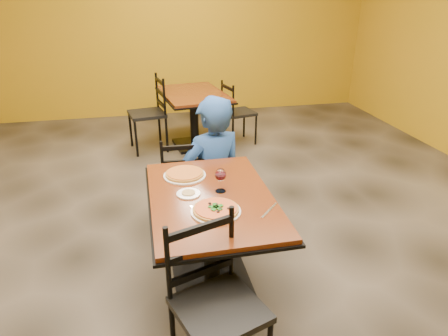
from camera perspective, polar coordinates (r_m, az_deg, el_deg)
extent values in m
cube|color=black|center=(3.44, -3.24, -11.12)|extent=(7.00, 8.00, 0.01)
cube|color=#B07F13|center=(6.79, -9.28, 20.04)|extent=(7.00, 0.01, 3.00)
cube|color=#672C10|center=(2.62, -1.87, -4.31)|extent=(0.80, 1.20, 0.03)
cube|color=black|center=(2.64, -1.86, -4.79)|extent=(0.83, 1.23, 0.02)
cylinder|color=black|center=(2.82, -1.77, -10.82)|extent=(0.12, 0.12, 0.66)
cube|color=black|center=(3.03, -1.68, -16.22)|extent=(0.55, 0.55, 0.04)
cube|color=#672C10|center=(5.31, -4.46, 10.70)|extent=(0.92, 1.25, 0.03)
cube|color=black|center=(5.31, -4.45, 10.44)|extent=(0.96, 1.28, 0.02)
cylinder|color=black|center=(5.41, -4.33, 6.94)|extent=(0.12, 0.12, 0.66)
cube|color=black|center=(5.52, -4.22, 3.47)|extent=(0.60, 0.60, 0.04)
imported|color=navy|center=(3.46, -1.71, 0.72)|extent=(0.70, 0.56, 1.21)
cylinder|color=white|center=(2.43, -1.19, -6.29)|extent=(0.31, 0.31, 0.01)
cylinder|color=maroon|center=(2.42, -1.19, -5.96)|extent=(0.28, 0.28, 0.02)
cylinder|color=white|center=(2.90, -5.71, -1.07)|extent=(0.31, 0.31, 0.01)
cylinder|color=gold|center=(2.89, -5.72, -0.78)|extent=(0.28, 0.28, 0.02)
cylinder|color=white|center=(2.64, -5.17, -3.73)|extent=(0.16, 0.16, 0.01)
cylinder|color=tan|center=(2.64, -5.17, -3.56)|extent=(0.09, 0.09, 0.01)
cube|color=silver|center=(2.43, -3.98, -6.46)|extent=(0.07, 0.19, 0.00)
cube|color=silver|center=(2.46, 6.59, -6.08)|extent=(0.15, 0.16, 0.00)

